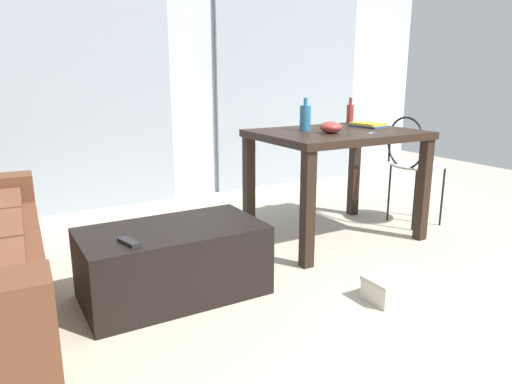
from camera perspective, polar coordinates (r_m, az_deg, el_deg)
ground_plane at (r=3.10m, az=7.24°, el=-8.12°), size 7.76×7.76×0.00m
wall_back at (r=4.64m, az=-7.99°, el=14.76°), size 5.65×0.10×2.46m
curtains at (r=4.56m, az=-7.52°, el=13.44°), size 3.86×0.03×2.25m
coffee_table at (r=2.59m, az=-9.95°, el=-8.26°), size 0.95×0.52×0.38m
craft_table at (r=3.40m, az=9.66°, el=5.33°), size 1.11×0.83×0.78m
wire_chair at (r=3.85m, az=18.27°, el=3.97°), size 0.41×0.42×0.85m
bottle_near at (r=3.87m, az=11.28°, el=9.30°), size 0.06×0.06×0.21m
bottle_far at (r=3.34m, az=5.95°, el=8.92°), size 0.08×0.08×0.23m
bowl at (r=3.23m, az=9.01°, el=7.72°), size 0.15×0.15×0.08m
book_stack at (r=3.66m, az=13.30°, el=7.89°), size 0.18×0.27×0.03m
scissors at (r=3.29m, az=13.83°, el=6.96°), size 0.11×0.09×0.00m
tv_remote_primary at (r=2.33m, az=-15.07°, el=-5.84°), size 0.08×0.15×0.02m
shoebox at (r=2.67m, az=16.32°, el=-10.88°), size 0.32×0.19×0.13m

